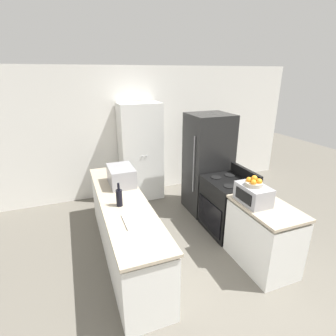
{
  "coord_description": "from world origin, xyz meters",
  "views": [
    {
      "loc": [
        -1.39,
        -1.72,
        2.47
      ],
      "look_at": [
        0.0,
        1.9,
        1.05
      ],
      "focal_mm": 28.0,
      "sensor_mm": 36.0,
      "label": 1
    }
  ],
  "objects_px": {
    "pantry_cabinet": "(141,152)",
    "microwave": "(121,176)",
    "fruit_bowl": "(254,182)",
    "refrigerator": "(208,164)",
    "wine_bottle": "(119,197)",
    "toaster_oven": "(253,194)",
    "stove": "(227,205)"
  },
  "relations": [
    {
      "from": "pantry_cabinet",
      "to": "refrigerator",
      "type": "xyz_separation_m",
      "value": [
        0.99,
        -0.95,
        -0.06
      ]
    },
    {
      "from": "microwave",
      "to": "fruit_bowl",
      "type": "bearing_deg",
      "value": -39.71
    },
    {
      "from": "stove",
      "to": "refrigerator",
      "type": "distance_m",
      "value": 0.9
    },
    {
      "from": "stove",
      "to": "fruit_bowl",
      "type": "distance_m",
      "value": 1.04
    },
    {
      "from": "stove",
      "to": "pantry_cabinet",
      "type": "bearing_deg",
      "value": 118.97
    },
    {
      "from": "wine_bottle",
      "to": "fruit_bowl",
      "type": "bearing_deg",
      "value": -18.52
    },
    {
      "from": "toaster_oven",
      "to": "fruit_bowl",
      "type": "height_order",
      "value": "fruit_bowl"
    },
    {
      "from": "pantry_cabinet",
      "to": "fruit_bowl",
      "type": "height_order",
      "value": "pantry_cabinet"
    },
    {
      "from": "fruit_bowl",
      "to": "toaster_oven",
      "type": "bearing_deg",
      "value": -19.11
    },
    {
      "from": "refrigerator",
      "to": "microwave",
      "type": "bearing_deg",
      "value": -169.54
    },
    {
      "from": "wine_bottle",
      "to": "toaster_oven",
      "type": "distance_m",
      "value": 1.71
    },
    {
      "from": "pantry_cabinet",
      "to": "fruit_bowl",
      "type": "distance_m",
      "value": 2.59
    },
    {
      "from": "pantry_cabinet",
      "to": "wine_bottle",
      "type": "bearing_deg",
      "value": -112.83
    },
    {
      "from": "refrigerator",
      "to": "fruit_bowl",
      "type": "relative_size",
      "value": 8.28
    },
    {
      "from": "stove",
      "to": "microwave",
      "type": "distance_m",
      "value": 1.76
    },
    {
      "from": "wine_bottle",
      "to": "toaster_oven",
      "type": "bearing_deg",
      "value": -18.53
    },
    {
      "from": "stove",
      "to": "toaster_oven",
      "type": "bearing_deg",
      "value": -101.08
    },
    {
      "from": "fruit_bowl",
      "to": "stove",
      "type": "bearing_deg",
      "value": 78.17
    },
    {
      "from": "refrigerator",
      "to": "fruit_bowl",
      "type": "distance_m",
      "value": 1.54
    },
    {
      "from": "stove",
      "to": "refrigerator",
      "type": "xyz_separation_m",
      "value": [
        0.04,
        0.77,
        0.46
      ]
    },
    {
      "from": "stove",
      "to": "refrigerator",
      "type": "relative_size",
      "value": 0.58
    },
    {
      "from": "wine_bottle",
      "to": "fruit_bowl",
      "type": "xyz_separation_m",
      "value": [
        1.61,
        -0.54,
        0.17
      ]
    },
    {
      "from": "stove",
      "to": "toaster_oven",
      "type": "distance_m",
      "value": 0.93
    },
    {
      "from": "stove",
      "to": "microwave",
      "type": "relative_size",
      "value": 2.03
    },
    {
      "from": "microwave",
      "to": "toaster_oven",
      "type": "height_order",
      "value": "microwave"
    },
    {
      "from": "microwave",
      "to": "toaster_oven",
      "type": "bearing_deg",
      "value": -39.61
    },
    {
      "from": "wine_bottle",
      "to": "fruit_bowl",
      "type": "relative_size",
      "value": 1.42
    },
    {
      "from": "pantry_cabinet",
      "to": "microwave",
      "type": "xyz_separation_m",
      "value": [
        -0.64,
        -1.25,
        0.05
      ]
    },
    {
      "from": "microwave",
      "to": "pantry_cabinet",
      "type": "bearing_deg",
      "value": 62.86
    },
    {
      "from": "microwave",
      "to": "fruit_bowl",
      "type": "height_order",
      "value": "fruit_bowl"
    },
    {
      "from": "pantry_cabinet",
      "to": "wine_bottle",
      "type": "relative_size",
      "value": 6.23
    },
    {
      "from": "refrigerator",
      "to": "wine_bottle",
      "type": "relative_size",
      "value": 5.81
    }
  ]
}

